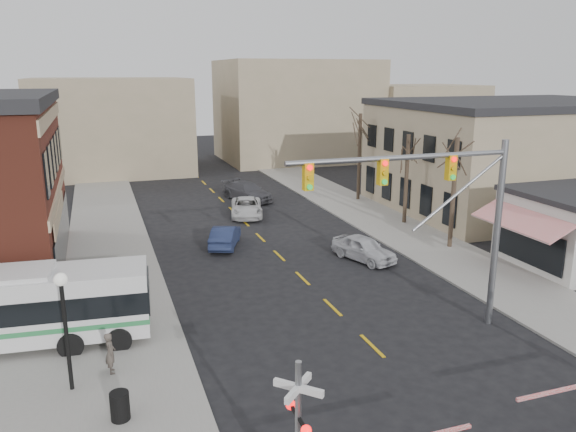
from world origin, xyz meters
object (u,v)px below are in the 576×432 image
object	(u,v)px
pedestrian_near	(110,353)
car_c	(246,207)
trash_bin	(120,406)
car_b	(225,236)
traffic_signal_mast	(445,200)
street_lamp	(63,307)
pedestrian_far	(71,311)
car_a	(364,248)
car_d	(247,191)

from	to	relation	value
pedestrian_near	car_c	bearing A→B (deg)	-30.81
trash_bin	car_b	xyz separation A→B (m)	(7.15, 16.86, 0.09)
traffic_signal_mast	pedestrian_near	distance (m)	13.95
street_lamp	car_c	distance (m)	24.71
pedestrian_far	car_b	bearing A→B (deg)	19.73
trash_bin	car_a	distance (m)	18.35
traffic_signal_mast	pedestrian_far	xyz separation A→B (m)	(-14.50, 4.87, -4.72)
street_lamp	car_a	xyz separation A→B (m)	(15.67, 9.31, -2.42)
car_c	pedestrian_near	bearing A→B (deg)	-103.26
traffic_signal_mast	car_d	bearing A→B (deg)	92.26
trash_bin	car_a	xyz separation A→B (m)	(14.18, 11.66, 0.13)
trash_bin	pedestrian_near	distance (m)	3.06
car_a	pedestrian_far	world-z (taller)	pedestrian_far
street_lamp	car_c	size ratio (longest dim) A/B	0.86
car_a	car_d	size ratio (longest dim) A/B	0.79
car_a	trash_bin	bearing A→B (deg)	-159.64
street_lamp	pedestrian_near	bearing A→B (deg)	27.71
car_b	street_lamp	bearing A→B (deg)	81.21
car_c	car_a	bearing A→B (deg)	-59.16
street_lamp	trash_bin	bearing A→B (deg)	-57.54
street_lamp	pedestrian_near	size ratio (longest dim) A/B	2.74
street_lamp	pedestrian_near	distance (m)	2.70
car_b	car_d	bearing A→B (deg)	-89.05
car_d	pedestrian_far	xyz separation A→B (m)	(-13.44, -21.94, 0.23)
pedestrian_near	car_a	bearing A→B (deg)	-62.92
street_lamp	pedestrian_far	bearing A→B (deg)	91.17
trash_bin	car_c	size ratio (longest dim) A/B	0.19
street_lamp	car_d	world-z (taller)	street_lamp
car_a	car_b	xyz separation A→B (m)	(-7.02, 5.20, -0.04)
pedestrian_near	pedestrian_far	bearing A→B (deg)	15.33
pedestrian_far	traffic_signal_mast	bearing A→B (deg)	-46.90
car_a	pedestrian_far	distance (m)	16.41
trash_bin	car_b	size ratio (longest dim) A/B	0.23
car_b	car_d	distance (m)	13.08
trash_bin	pedestrian_near	world-z (taller)	pedestrian_near
car_c	pedestrian_near	distance (m)	23.35
car_a	pedestrian_near	size ratio (longest dim) A/B	2.73
trash_bin	car_a	size ratio (longest dim) A/B	0.22
trash_bin	car_d	distance (m)	31.39
car_b	pedestrian_near	distance (m)	15.63
car_c	street_lamp	bearing A→B (deg)	-105.29
pedestrian_near	pedestrian_far	size ratio (longest dim) A/B	0.87
car_a	traffic_signal_mast	bearing A→B (deg)	-116.76
car_d	car_b	bearing A→B (deg)	-132.02
traffic_signal_mast	street_lamp	world-z (taller)	traffic_signal_mast
car_b	car_c	xyz separation A→B (m)	(3.24, 7.01, 0.01)
traffic_signal_mast	car_c	world-z (taller)	traffic_signal_mast
car_c	pedestrian_far	size ratio (longest dim) A/B	2.80
traffic_signal_mast	car_a	distance (m)	10.72
trash_bin	street_lamp	bearing A→B (deg)	122.46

